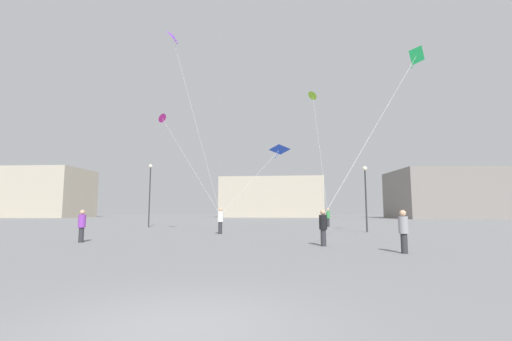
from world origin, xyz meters
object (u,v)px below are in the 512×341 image
at_px(building_left_hall, 51,193).
at_px(person_in_green, 328,217).
at_px(building_right_hall, 441,194).
at_px(kite_cobalt_delta, 279,150).
at_px(lamppost_west, 150,186).
at_px(lamppost_east, 366,188).
at_px(person_in_white, 220,219).
at_px(person_in_black, 323,226).
at_px(kite_magenta_diamond, 162,119).
at_px(kite_lime_diamond, 313,96).
at_px(person_in_purple, 82,224).
at_px(person_in_grey, 404,230).
at_px(kite_violet_diamond, 173,38).
at_px(kite_emerald_delta, 415,58).
at_px(building_centre_hall, 273,198).

bearing_deg(building_left_hall, person_in_green, -36.61).
distance_m(person_in_green, building_left_hall, 76.19).
bearing_deg(building_right_hall, kite_cobalt_delta, -123.91).
bearing_deg(lamppost_west, lamppost_east, -18.47).
bearing_deg(person_in_white, building_left_hall, -69.33).
relative_size(person_in_black, kite_magenta_diamond, 0.10).
height_order(kite_lime_diamond, lamppost_west, kite_lime_diamond).
bearing_deg(person_in_green, person_in_white, 67.09).
relative_size(person_in_purple, building_left_hall, 0.10).
xyz_separation_m(person_in_black, kite_lime_diamond, (2.02, 25.49, 14.70)).
bearing_deg(person_in_white, lamppost_east, 172.45).
height_order(building_left_hall, lamppost_east, building_left_hall).
distance_m(person_in_grey, kite_lime_diamond, 31.65).
relative_size(kite_magenta_diamond, lamppost_east, 3.19).
relative_size(building_right_hall, lamppost_west, 3.24).
relative_size(person_in_green, person_in_black, 1.11).
xyz_separation_m(kite_magenta_diamond, kite_violet_diamond, (6.96, -17.82, 0.53)).
relative_size(person_in_green, building_right_hall, 0.09).
relative_size(kite_cobalt_delta, kite_emerald_delta, 0.48).
distance_m(building_left_hall, building_right_hall, 90.13).
relative_size(person_in_white, kite_magenta_diamond, 0.11).
height_order(person_in_grey, kite_cobalt_delta, kite_cobalt_delta).
xyz_separation_m(kite_cobalt_delta, lamppost_east, (6.55, 1.10, -2.76)).
xyz_separation_m(person_in_white, kite_cobalt_delta, (4.09, 1.64, 5.11)).
height_order(person_in_purple, kite_magenta_diamond, kite_magenta_diamond).
xyz_separation_m(person_in_green, kite_emerald_delta, (4.03, -13.36, 10.37)).
xyz_separation_m(person_in_green, person_in_grey, (0.00, -21.76, -0.12)).
height_order(building_right_hall, lamppost_west, building_right_hall).
bearing_deg(building_right_hall, kite_emerald_delta, -114.82).
xyz_separation_m(building_right_hall, lamppost_east, (-27.21, -49.14, -1.70)).
bearing_deg(building_right_hall, person_in_white, -126.12).
relative_size(person_in_purple, kite_emerald_delta, 0.15).
xyz_separation_m(building_left_hall, lamppost_west, (43.42, -47.46, -1.88)).
height_order(person_in_black, building_right_hall, building_right_hall).
bearing_deg(kite_lime_diamond, person_in_green, -83.65).
bearing_deg(person_in_purple, kite_cobalt_delta, 156.06).
distance_m(person_in_purple, kite_lime_diamond, 31.87).
bearing_deg(kite_magenta_diamond, kite_emerald_delta, -36.96).
distance_m(person_in_grey, building_right_hall, 68.85).
height_order(kite_lime_diamond, kite_magenta_diamond, kite_lime_diamond).
xyz_separation_m(kite_lime_diamond, building_left_hall, (-60.33, 39.09, -9.70)).
relative_size(kite_emerald_delta, lamppost_east, 2.15).
xyz_separation_m(kite_lime_diamond, building_right_hall, (29.67, 34.31, -10.56)).
bearing_deg(person_in_black, person_in_purple, -116.13).
bearing_deg(building_centre_hall, lamppost_west, -100.63).
distance_m(person_in_black, kite_magenta_diamond, 30.25).
height_order(building_left_hall, building_right_hall, building_left_hall).
bearing_deg(person_in_purple, lamppost_west, -144.72).
distance_m(person_in_black, building_centre_hall, 73.70).
distance_m(person_in_grey, person_in_white, 13.71).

